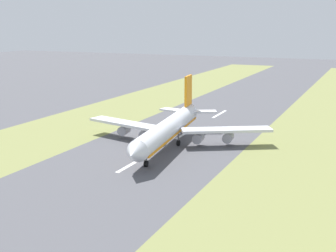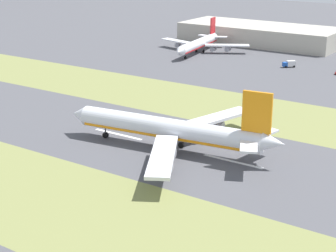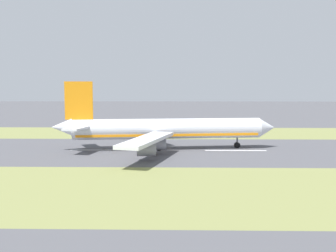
% 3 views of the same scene
% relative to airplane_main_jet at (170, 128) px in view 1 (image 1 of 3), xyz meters
% --- Properties ---
extents(ground_plane, '(800.00, 800.00, 0.00)m').
position_rel_airplane_main_jet_xyz_m(ground_plane, '(1.79, 0.44, -6.02)').
color(ground_plane, '#4C4C51').
extents(grass_median_west, '(40.00, 600.00, 0.01)m').
position_rel_airplane_main_jet_xyz_m(grass_median_west, '(-43.21, 0.44, -6.02)').
color(grass_median_west, olive).
rests_on(grass_median_west, ground).
extents(grass_median_east, '(40.00, 600.00, 0.01)m').
position_rel_airplane_main_jet_xyz_m(grass_median_east, '(46.79, 0.44, -6.02)').
color(grass_median_east, olive).
rests_on(grass_median_east, ground).
extents(centreline_dash_near, '(1.20, 18.00, 0.01)m').
position_rel_airplane_main_jet_xyz_m(centreline_dash_near, '(1.79, -58.11, -6.01)').
color(centreline_dash_near, silver).
rests_on(centreline_dash_near, ground).
extents(centreline_dash_mid, '(1.20, 18.00, 0.01)m').
position_rel_airplane_main_jet_xyz_m(centreline_dash_mid, '(1.79, -18.11, -6.01)').
color(centreline_dash_mid, silver).
rests_on(centreline_dash_mid, ground).
extents(centreline_dash_far, '(1.20, 18.00, 0.01)m').
position_rel_airplane_main_jet_xyz_m(centreline_dash_far, '(1.79, 21.89, -6.01)').
color(centreline_dash_far, silver).
rests_on(centreline_dash_far, ground).
extents(airplane_main_jet, '(63.60, 67.15, 20.20)m').
position_rel_airplane_main_jet_xyz_m(airplane_main_jet, '(0.00, 0.00, 0.00)').
color(airplane_main_jet, silver).
rests_on(airplane_main_jet, ground).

